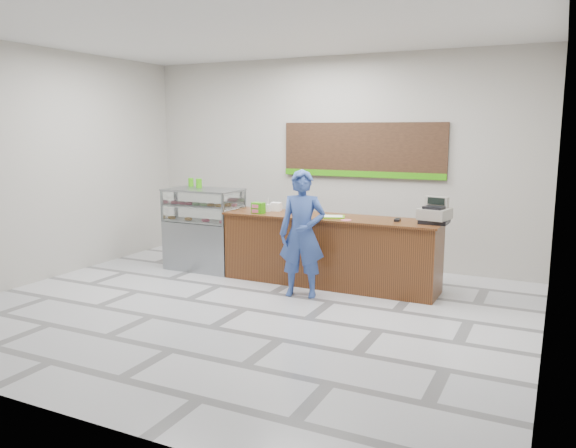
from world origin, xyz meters
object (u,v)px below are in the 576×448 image
at_px(sales_counter, 329,251).
at_px(cash_register, 435,214).
at_px(display_case, 204,228).
at_px(serving_tray, 332,217).
at_px(customer, 302,234).

height_order(sales_counter, cash_register, cash_register).
relative_size(display_case, cash_register, 2.95).
relative_size(cash_register, serving_tray, 1.01).
bearing_deg(cash_register, sales_counter, -166.76).
height_order(display_case, cash_register, cash_register).
xyz_separation_m(display_case, customer, (2.09, -0.69, 0.20)).
relative_size(sales_counter, cash_register, 7.22).
distance_m(cash_register, customer, 1.82).
bearing_deg(serving_tray, customer, -126.56).
distance_m(display_case, customer, 2.21).
height_order(sales_counter, display_case, display_case).
height_order(sales_counter, customer, customer).
height_order(sales_counter, serving_tray, serving_tray).
bearing_deg(display_case, serving_tray, -2.05).
distance_m(display_case, serving_tray, 2.31).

